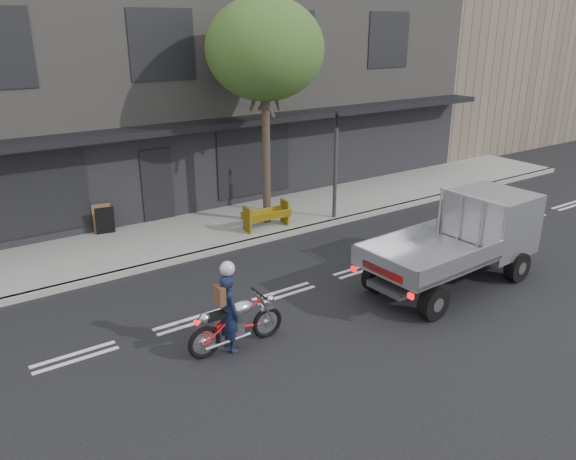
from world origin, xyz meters
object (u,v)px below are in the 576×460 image
at_px(street_tree, 265,50).
at_px(rider, 229,313).
at_px(traffic_light_pole, 335,171).
at_px(sandwich_board, 105,221).
at_px(construction_barrier, 270,217).
at_px(flatbed_ute, 480,228).
at_px(motorcycle, 236,322).

distance_m(street_tree, rider, 8.42).
relative_size(traffic_light_pole, rider, 2.20).
bearing_deg(rider, sandwich_board, 2.14).
bearing_deg(rider, construction_barrier, -38.51).
bearing_deg(flatbed_ute, construction_barrier, 114.36).
bearing_deg(flatbed_ute, traffic_light_pole, 91.70).
relative_size(traffic_light_pole, sandwich_board, 4.14).
distance_m(motorcycle, rider, 0.29).
xyz_separation_m(traffic_light_pole, rider, (-6.41, -4.76, -0.86)).
distance_m(flatbed_ute, sandwich_board, 10.40).
height_order(traffic_light_pole, flatbed_ute, traffic_light_pole).
relative_size(street_tree, sandwich_board, 7.97).
relative_size(rider, flatbed_ute, 0.33).
height_order(rider, construction_barrier, rider).
distance_m(street_tree, construction_barrier, 4.79).
distance_m(street_tree, motorcycle, 8.48).
relative_size(traffic_light_pole, construction_barrier, 2.44).
bearing_deg(rider, street_tree, -36.94).
bearing_deg(traffic_light_pole, construction_barrier, 176.31).
relative_size(motorcycle, sandwich_board, 2.43).
bearing_deg(sandwich_board, street_tree, -10.64).
xyz_separation_m(street_tree, traffic_light_pole, (2.00, -0.85, -3.63)).
relative_size(street_tree, motorcycle, 3.28).
relative_size(motorcycle, rider, 1.29).
distance_m(traffic_light_pole, motorcycle, 7.94).
distance_m(motorcycle, sandwich_board, 7.31).
relative_size(motorcycle, flatbed_ute, 0.43).
bearing_deg(traffic_light_pole, street_tree, 156.97).
bearing_deg(flatbed_ute, rider, 173.70).
distance_m(flatbed_ute, construction_barrier, 6.04).
height_order(street_tree, traffic_light_pole, street_tree).
relative_size(rider, construction_barrier, 1.11).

